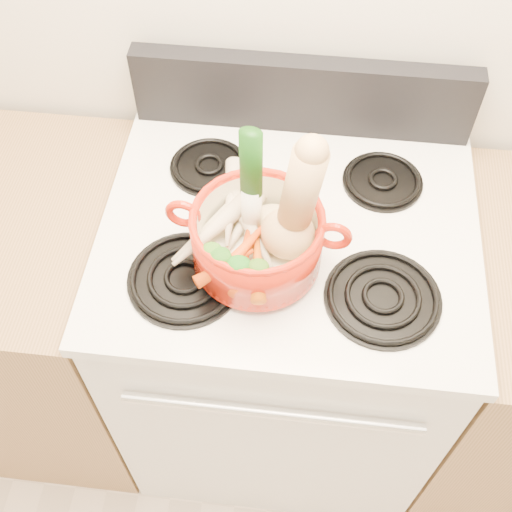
# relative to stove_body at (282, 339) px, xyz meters

# --- Properties ---
(stove_body) EXTENTS (0.76, 0.65, 0.92)m
(stove_body) POSITION_rel_stove_body_xyz_m (0.00, 0.00, 0.00)
(stove_body) COLOR silver
(stove_body) RESTS_ON floor
(cooktop) EXTENTS (0.78, 0.67, 0.03)m
(cooktop) POSITION_rel_stove_body_xyz_m (0.00, 0.00, 0.47)
(cooktop) COLOR silver
(cooktop) RESTS_ON stove_body
(control_backsplash) EXTENTS (0.76, 0.05, 0.18)m
(control_backsplash) POSITION_rel_stove_body_xyz_m (0.00, 0.30, 0.58)
(control_backsplash) COLOR black
(control_backsplash) RESTS_ON cooktop
(oven_handle) EXTENTS (0.60, 0.02, 0.02)m
(oven_handle) POSITION_rel_stove_body_xyz_m (0.00, -0.34, 0.32)
(oven_handle) COLOR silver
(oven_handle) RESTS_ON stove_body
(burner_front_left) EXTENTS (0.22, 0.22, 0.02)m
(burner_front_left) POSITION_rel_stove_body_xyz_m (-0.19, -0.16, 0.50)
(burner_front_left) COLOR black
(burner_front_left) RESTS_ON cooktop
(burner_front_right) EXTENTS (0.22, 0.22, 0.02)m
(burner_front_right) POSITION_rel_stove_body_xyz_m (0.19, -0.16, 0.50)
(burner_front_right) COLOR black
(burner_front_right) RESTS_ON cooktop
(burner_back_left) EXTENTS (0.17, 0.17, 0.02)m
(burner_back_left) POSITION_rel_stove_body_xyz_m (-0.19, 0.14, 0.50)
(burner_back_left) COLOR black
(burner_back_left) RESTS_ON cooktop
(burner_back_right) EXTENTS (0.17, 0.17, 0.02)m
(burner_back_right) POSITION_rel_stove_body_xyz_m (0.19, 0.14, 0.50)
(burner_back_right) COLOR black
(burner_back_right) RESTS_ON cooktop
(dutch_oven) EXTENTS (0.27, 0.27, 0.12)m
(dutch_oven) POSITION_rel_stove_body_xyz_m (-0.06, -0.10, 0.57)
(dutch_oven) COLOR #A61B0A
(dutch_oven) RESTS_ON burner_front_left
(pot_handle_left) EXTENTS (0.07, 0.02, 0.07)m
(pot_handle_left) POSITION_rel_stove_body_xyz_m (-0.20, -0.09, 0.61)
(pot_handle_left) COLOR #A61B0A
(pot_handle_left) RESTS_ON dutch_oven
(pot_handle_right) EXTENTS (0.07, 0.02, 0.07)m
(pot_handle_right) POSITION_rel_stove_body_xyz_m (0.08, -0.11, 0.61)
(pot_handle_right) COLOR #A61B0A
(pot_handle_right) RESTS_ON dutch_oven
(squash) EXTENTS (0.17, 0.15, 0.28)m
(squash) POSITION_rel_stove_body_xyz_m (0.01, -0.09, 0.67)
(squash) COLOR tan
(squash) RESTS_ON dutch_oven
(leek) EXTENTS (0.05, 0.05, 0.27)m
(leek) POSITION_rel_stove_body_xyz_m (-0.07, -0.06, 0.67)
(leek) COLOR white
(leek) RESTS_ON dutch_oven
(ginger) EXTENTS (0.09, 0.06, 0.05)m
(ginger) POSITION_rel_stove_body_xyz_m (-0.03, -0.04, 0.56)
(ginger) COLOR #D0B180
(ginger) RESTS_ON dutch_oven
(parsnip_0) EXTENTS (0.11, 0.20, 0.06)m
(parsnip_0) POSITION_rel_stove_body_xyz_m (-0.09, -0.05, 0.55)
(parsnip_0) COLOR beige
(parsnip_0) RESTS_ON dutch_oven
(parsnip_1) EXTENTS (0.16, 0.19, 0.06)m
(parsnip_1) POSITION_rel_stove_body_xyz_m (-0.15, -0.08, 0.56)
(parsnip_1) COLOR beige
(parsnip_1) RESTS_ON dutch_oven
(parsnip_2) EXTENTS (0.15, 0.21, 0.06)m
(parsnip_2) POSITION_rel_stove_body_xyz_m (-0.08, -0.06, 0.57)
(parsnip_2) COLOR beige
(parsnip_2) RESTS_ON dutch_oven
(parsnip_3) EXTENTS (0.15, 0.18, 0.06)m
(parsnip_3) POSITION_rel_stove_body_xyz_m (-0.15, -0.10, 0.57)
(parsnip_3) COLOR beige
(parsnip_3) RESTS_ON dutch_oven
(parsnip_4) EXTENTS (0.05, 0.20, 0.06)m
(parsnip_4) POSITION_rel_stove_body_xyz_m (-0.12, -0.03, 0.58)
(parsnip_4) COLOR beige
(parsnip_4) RESTS_ON dutch_oven
(carrot_0) EXTENTS (0.10, 0.15, 0.04)m
(carrot_0) POSITION_rel_stove_body_xyz_m (-0.08, -0.12, 0.55)
(carrot_0) COLOR #C04E09
(carrot_0) RESTS_ON dutch_oven
(carrot_1) EXTENTS (0.04, 0.16, 0.05)m
(carrot_1) POSITION_rel_stove_body_xyz_m (-0.08, -0.15, 0.56)
(carrot_1) COLOR #C33C09
(carrot_1) RESTS_ON dutch_oven
(carrot_2) EXTENTS (0.05, 0.16, 0.04)m
(carrot_2) POSITION_rel_stove_body_xyz_m (-0.05, -0.16, 0.56)
(carrot_2) COLOR #D1610A
(carrot_2) RESTS_ON dutch_oven
(carrot_3) EXTENTS (0.11, 0.10, 0.04)m
(carrot_3) POSITION_rel_stove_body_xyz_m (-0.11, -0.17, 0.57)
(carrot_3) COLOR #CF3E0A
(carrot_3) RESTS_ON dutch_oven
(carrot_4) EXTENTS (0.10, 0.15, 0.04)m
(carrot_4) POSITION_rel_stove_body_xyz_m (-0.08, -0.14, 0.58)
(carrot_4) COLOR red
(carrot_4) RESTS_ON dutch_oven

